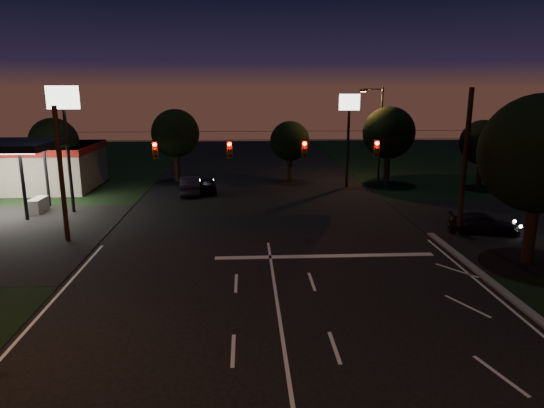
{
  "coord_description": "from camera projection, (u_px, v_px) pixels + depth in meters",
  "views": [
    {
      "loc": [
        -1.28,
        -13.39,
        9.02
      ],
      "look_at": [
        0.09,
        11.41,
        3.0
      ],
      "focal_mm": 32.0,
      "sensor_mm": 36.0,
      "label": 1
    }
  ],
  "objects": [
    {
      "name": "gas_station",
      "position": [
        13.0,
        164.0,
        42.94
      ],
      "size": [
        14.2,
        16.1,
        5.25
      ],
      "color": "gray",
      "rests_on": "ground"
    },
    {
      "name": "tree_far_e",
      "position": [
        482.0,
        143.0,
        43.54
      ],
      "size": [
        4.0,
        4.0,
        6.18
      ],
      "color": "black",
      "rests_on": "ground"
    },
    {
      "name": "car_oncoming_b",
      "position": [
        189.0,
        185.0,
        41.7
      ],
      "size": [
        2.28,
        4.93,
        1.57
      ],
      "primitive_type": "imported",
      "rotation": [
        0.0,
        0.0,
        3.28
      ],
      "color": "black",
      "rests_on": "ground"
    },
    {
      "name": "pole_sign_left_near",
      "position": [
        64.0,
        117.0,
        34.14
      ],
      "size": [
        2.2,
        0.3,
        9.1
      ],
      "color": "black",
      "rests_on": "ground"
    },
    {
      "name": "signal_span",
      "position": [
        267.0,
        148.0,
        28.41
      ],
      "size": [
        24.0,
        0.4,
        1.56
      ],
      "color": "black",
      "rests_on": "ground"
    },
    {
      "name": "pole_sign_right",
      "position": [
        349.0,
        119.0,
        43.26
      ],
      "size": [
        1.8,
        0.3,
        8.4
      ],
      "color": "black",
      "rests_on": "ground"
    },
    {
      "name": "car_oncoming_a",
      "position": [
        207.0,
        184.0,
        42.47
      ],
      "size": [
        2.07,
        4.18,
        1.37
      ],
      "primitive_type": "imported",
      "rotation": [
        0.0,
        0.0,
        3.26
      ],
      "color": "black",
      "rests_on": "ground"
    },
    {
      "name": "car_cross",
      "position": [
        484.0,
        223.0,
        30.57
      ],
      "size": [
        4.59,
        2.69,
        1.25
      ],
      "primitive_type": "imported",
      "rotation": [
        0.0,
        0.0,
        1.34
      ],
      "color": "black",
      "rests_on": "ground"
    },
    {
      "name": "tree_far_c",
      "position": [
        290.0,
        142.0,
        46.55
      ],
      "size": [
        3.8,
        3.8,
        5.86
      ],
      "color": "black",
      "rests_on": "ground"
    },
    {
      "name": "utility_pole_right",
      "position": [
        458.0,
        235.0,
        30.38
      ],
      "size": [
        0.3,
        0.3,
        9.0
      ],
      "primitive_type": "cylinder",
      "color": "black",
      "rests_on": "ground"
    },
    {
      "name": "tree_right_near",
      "position": [
        539.0,
        155.0,
        24.44
      ],
      "size": [
        6.0,
        6.0,
        8.76
      ],
      "color": "black",
      "rests_on": "ground"
    },
    {
      "name": "tree_far_b",
      "position": [
        176.0,
        134.0,
        46.79
      ],
      "size": [
        4.6,
        4.6,
        6.98
      ],
      "color": "black",
      "rests_on": "ground"
    },
    {
      "name": "utility_pole_left",
      "position": [
        68.0,
        241.0,
        29.1
      ],
      "size": [
        0.28,
        0.28,
        8.0
      ],
      "primitive_type": "cylinder",
      "color": "black",
      "rests_on": "ground"
    },
    {
      "name": "tree_far_a",
      "position": [
        55.0,
        143.0,
        42.44
      ],
      "size": [
        4.2,
        4.2,
        6.42
      ],
      "color": "black",
      "rests_on": "ground"
    },
    {
      "name": "ground",
      "position": [
        289.0,
        382.0,
        15.19
      ],
      "size": [
        140.0,
        140.0,
        0.0
      ],
      "primitive_type": "plane",
      "color": "black",
      "rests_on": "ground"
    },
    {
      "name": "stop_bar",
      "position": [
        325.0,
        256.0,
        26.5
      ],
      "size": [
        12.0,
        0.5,
        0.01
      ],
      "primitive_type": "cube",
      "color": "silver",
      "rests_on": "ground"
    },
    {
      "name": "tree_far_d",
      "position": [
        389.0,
        133.0,
        44.9
      ],
      "size": [
        4.8,
        4.8,
        7.3
      ],
      "color": "black",
      "rests_on": "ground"
    },
    {
      "name": "street_light_right_far",
      "position": [
        378.0,
        128.0,
        45.61
      ],
      "size": [
        2.2,
        0.35,
        9.0
      ],
      "color": "black",
      "rests_on": "ground"
    }
  ]
}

